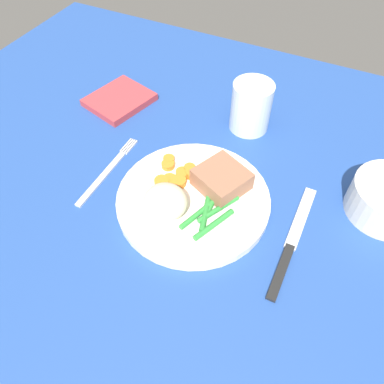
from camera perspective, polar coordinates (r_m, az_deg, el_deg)
The scene contains 10 objects.
dining_table at distance 60.80cm, azimuth 1.77°, elevation 0.29°, with size 120.00×90.00×2.00cm.
dinner_plate at distance 57.25cm, azimuth -0.00°, elevation -1.15°, with size 23.45×23.45×1.60cm, color white.
meat_portion at distance 56.86cm, azimuth 4.51°, elevation 1.86°, with size 7.13×6.86×3.10cm, color #936047.
mashed_potatoes at distance 53.16cm, azimuth -4.04°, elevation -1.48°, with size 6.43×6.05×4.63cm, color beige.
carrot_slices at distance 58.91cm, azimuth -2.36°, elevation 2.74°, with size 6.95×7.04×1.18cm.
green_beans at distance 54.26cm, azimuth 2.73°, elevation -3.21°, with size 6.25×9.82×0.88cm.
fork at distance 63.54cm, azimuth -12.76°, elevation 3.18°, with size 1.44×16.60×0.40cm.
knife at distance 55.42cm, azimuth 15.03°, elevation -7.39°, with size 1.70×20.50×0.64cm.
water_glass at distance 68.77cm, azimuth 8.95°, elevation 12.34°, with size 7.17×7.17×8.99cm.
napkin at distance 76.96cm, azimuth -11.05°, elevation 13.70°, with size 10.08×11.45×1.36cm, color #B2383D.
Camera 1 is at (15.37, -35.80, 47.68)cm, focal length 34.84 mm.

